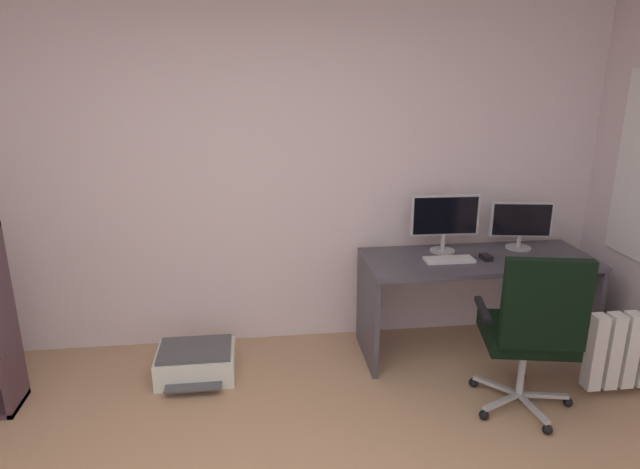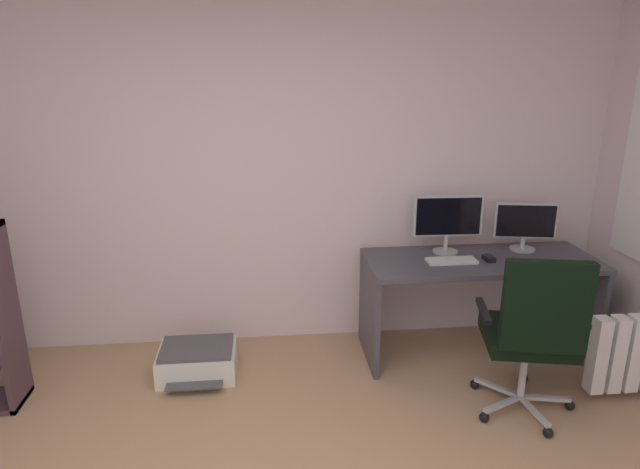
# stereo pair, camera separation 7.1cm
# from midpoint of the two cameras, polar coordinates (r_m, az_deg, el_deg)

# --- Properties ---
(wall_back) EXTENTS (5.17, 0.10, 2.78)m
(wall_back) POSITION_cam_midpoint_polar(r_m,az_deg,el_deg) (4.01, -6.33, 7.84)
(wall_back) COLOR silver
(wall_back) RESTS_ON ground
(desk) EXTENTS (1.60, 0.64, 0.73)m
(desk) POSITION_cam_midpoint_polar(r_m,az_deg,el_deg) (4.11, 16.50, -4.78)
(desk) COLOR #45434D
(desk) RESTS_ON ground
(monitor_main) EXTENTS (0.49, 0.18, 0.42)m
(monitor_main) POSITION_cam_midpoint_polar(r_m,az_deg,el_deg) (4.04, 13.48, 1.60)
(monitor_main) COLOR #B2B5B7
(monitor_main) RESTS_ON desk
(monitor_secondary) EXTENTS (0.44, 0.18, 0.35)m
(monitor_secondary) POSITION_cam_midpoint_polar(r_m,az_deg,el_deg) (4.27, 20.77, 1.10)
(monitor_secondary) COLOR #B2B5B7
(monitor_secondary) RESTS_ON desk
(keyboard) EXTENTS (0.34, 0.13, 0.02)m
(keyboard) POSITION_cam_midpoint_polar(r_m,az_deg,el_deg) (3.92, 13.87, -2.63)
(keyboard) COLOR silver
(keyboard) RESTS_ON desk
(computer_mouse) EXTENTS (0.07, 0.10, 0.03)m
(computer_mouse) POSITION_cam_midpoint_polar(r_m,az_deg,el_deg) (4.01, 17.46, -2.35)
(computer_mouse) COLOR black
(computer_mouse) RESTS_ON desk
(office_chair) EXTENTS (0.64, 0.63, 1.05)m
(office_chair) POSITION_cam_midpoint_polar(r_m,az_deg,el_deg) (3.45, 21.67, -9.03)
(office_chair) COLOR #B7BABC
(office_chair) RESTS_ON ground
(printer) EXTENTS (0.52, 0.47, 0.21)m
(printer) POSITION_cam_midpoint_polar(r_m,az_deg,el_deg) (3.94, -11.95, -12.58)
(printer) COLOR silver
(printer) RESTS_ON ground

